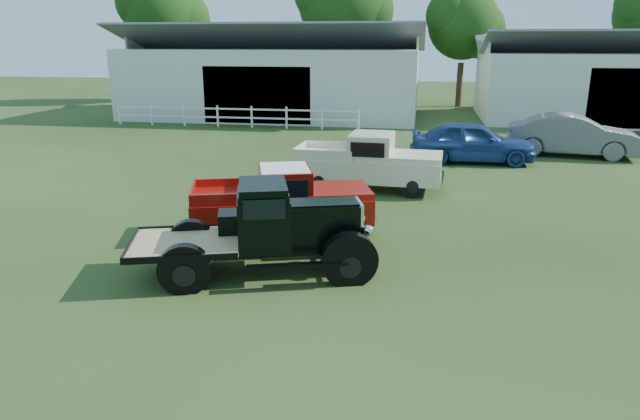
% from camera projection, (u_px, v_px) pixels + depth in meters
% --- Properties ---
extents(ground, '(120.00, 120.00, 0.00)m').
position_uv_depth(ground, '(301.00, 273.00, 12.01)').
color(ground, '#1F3610').
extents(shed_left, '(18.80, 10.20, 5.60)m').
position_uv_depth(shed_left, '(277.00, 71.00, 36.91)').
color(shed_left, beige).
rests_on(shed_left, ground).
extents(shed_right, '(16.80, 9.20, 5.20)m').
position_uv_depth(shed_right, '(619.00, 77.00, 34.41)').
color(shed_right, beige).
rests_on(shed_right, ground).
extents(fence_rail, '(14.20, 0.16, 1.20)m').
position_uv_depth(fence_rail, '(235.00, 116.00, 32.04)').
color(fence_rail, white).
rests_on(fence_rail, ground).
extents(tree_a, '(6.30, 6.30, 10.50)m').
position_uv_depth(tree_a, '(162.00, 33.00, 44.65)').
color(tree_a, '#0E450F').
rests_on(tree_a, ground).
extents(tree_b, '(6.90, 6.90, 11.50)m').
position_uv_depth(tree_b, '(341.00, 26.00, 43.12)').
color(tree_b, '#0E450F').
rests_on(tree_b, ground).
extents(tree_c, '(5.40, 5.40, 9.00)m').
position_uv_depth(tree_c, '(462.00, 43.00, 41.03)').
color(tree_c, '#0E450F').
rests_on(tree_c, ground).
extents(vintage_flatbed, '(5.29, 3.33, 1.95)m').
position_uv_depth(vintage_flatbed, '(259.00, 229.00, 11.74)').
color(vintage_flatbed, black).
rests_on(vintage_flatbed, ground).
extents(red_pickup, '(4.97, 3.12, 1.69)m').
position_uv_depth(red_pickup, '(281.00, 200.00, 14.40)').
color(red_pickup, '#95120A').
rests_on(red_pickup, ground).
extents(white_pickup, '(5.02, 2.20, 1.80)m').
position_uv_depth(white_pickup, '(368.00, 162.00, 18.60)').
color(white_pickup, beige).
rests_on(white_pickup, ground).
extents(misc_car_blue, '(4.94, 2.12, 1.66)m').
position_uv_depth(misc_car_blue, '(472.00, 142.00, 22.76)').
color(misc_car_blue, navy).
rests_on(misc_car_blue, ground).
extents(misc_car_grey, '(5.49, 2.61, 1.74)m').
position_uv_depth(misc_car_grey, '(573.00, 135.00, 24.01)').
color(misc_car_grey, '#5D5D5D').
rests_on(misc_car_grey, ground).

